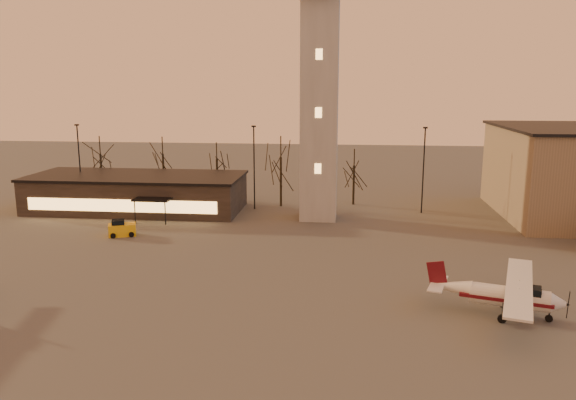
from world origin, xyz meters
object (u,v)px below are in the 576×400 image
at_px(cessna_front, 511,300).
at_px(terminal, 137,192).
at_px(control_tower, 320,71).
at_px(service_cart, 122,230).

bearing_deg(cessna_front, terminal, 158.62).
height_order(terminal, cessna_front, terminal).
xyz_separation_m(control_tower, terminal, (-21.99, 1.98, -14.17)).
bearing_deg(terminal, cessna_front, -38.02).
relative_size(terminal, service_cart, 8.61).
bearing_deg(terminal, service_cart, -76.64).
height_order(control_tower, service_cart, control_tower).
bearing_deg(control_tower, cessna_front, -61.81).
bearing_deg(cessna_front, service_cart, 170.25).
xyz_separation_m(terminal, service_cart, (2.77, -11.66, -1.52)).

